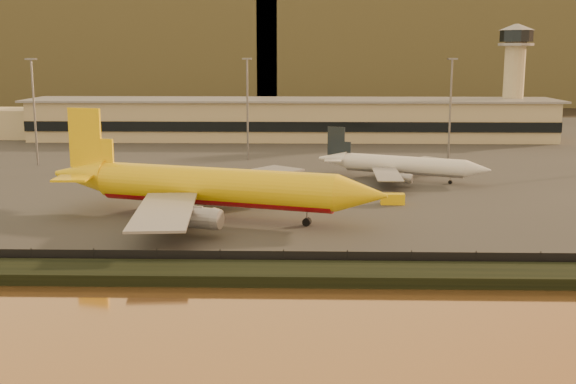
# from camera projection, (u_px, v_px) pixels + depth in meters

# --- Properties ---
(ground) EXTENTS (900.00, 900.00, 0.00)m
(ground) POSITION_uv_depth(u_px,v_px,m) (273.00, 243.00, 103.63)
(ground) COLOR black
(ground) RESTS_ON ground
(embankment) EXTENTS (320.00, 7.00, 1.40)m
(embankment) POSITION_uv_depth(u_px,v_px,m) (266.00, 274.00, 86.81)
(embankment) COLOR black
(embankment) RESTS_ON ground
(tarmac) EXTENTS (320.00, 220.00, 0.20)m
(tarmac) POSITION_uv_depth(u_px,v_px,m) (289.00, 152.00, 196.85)
(tarmac) COLOR #2D2D2D
(tarmac) RESTS_ON ground
(perimeter_fence) EXTENTS (300.00, 0.05, 2.20)m
(perimeter_fence) POSITION_uv_depth(u_px,v_px,m) (268.00, 259.00, 90.63)
(perimeter_fence) COLOR black
(perimeter_fence) RESTS_ON tarmac
(terminal_building) EXTENTS (202.00, 25.00, 12.60)m
(terminal_building) POSITION_uv_depth(u_px,v_px,m) (245.00, 120.00, 226.04)
(terminal_building) COLOR tan
(terminal_building) RESTS_ON tarmac
(control_tower) EXTENTS (11.20, 11.20, 35.50)m
(control_tower) POSITION_uv_depth(u_px,v_px,m) (514.00, 70.00, 226.31)
(control_tower) COLOR tan
(control_tower) RESTS_ON tarmac
(apron_light_masts) EXTENTS (152.20, 12.20, 25.40)m
(apron_light_masts) POSITION_uv_depth(u_px,v_px,m) (349.00, 100.00, 173.88)
(apron_light_masts) COLOR slate
(apron_light_masts) RESTS_ON tarmac
(distant_hills) EXTENTS (470.00, 160.00, 70.00)m
(distant_hills) POSITION_uv_depth(u_px,v_px,m) (264.00, 45.00, 431.91)
(distant_hills) COLOR brown
(distant_hills) RESTS_ON ground
(dhl_cargo_jet) EXTENTS (57.52, 54.97, 17.49)m
(dhl_cargo_jet) POSITION_uv_depth(u_px,v_px,m) (210.00, 187.00, 116.99)
(dhl_cargo_jet) COLOR yellow
(dhl_cargo_jet) RESTS_ON tarmac
(white_narrowbody_jet) EXTENTS (35.72, 33.74, 10.76)m
(white_narrowbody_jet) POSITION_uv_depth(u_px,v_px,m) (401.00, 165.00, 152.66)
(white_narrowbody_jet) COLOR white
(white_narrowbody_jet) RESTS_ON tarmac
(gse_vehicle_yellow) EXTENTS (4.29, 1.98, 1.92)m
(gse_vehicle_yellow) POSITION_uv_depth(u_px,v_px,m) (392.00, 199.00, 128.86)
(gse_vehicle_yellow) COLOR yellow
(gse_vehicle_yellow) RESTS_ON tarmac
(gse_vehicle_white) EXTENTS (4.47, 2.92, 1.85)m
(gse_vehicle_white) POSITION_uv_depth(u_px,v_px,m) (235.00, 191.00, 136.80)
(gse_vehicle_white) COLOR white
(gse_vehicle_white) RESTS_ON tarmac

